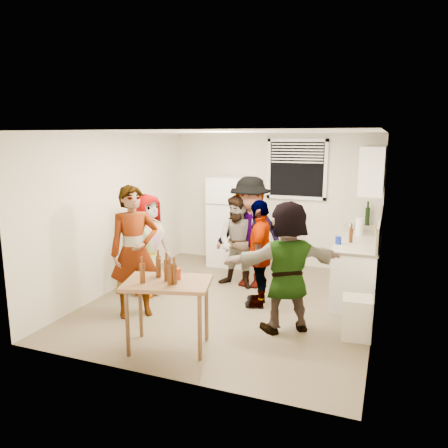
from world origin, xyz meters
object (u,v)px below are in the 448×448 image
at_px(guest_back_right, 249,286).
at_px(guest_orange, 285,329).
at_px(kettle, 358,231).
at_px(guest_stripe, 137,315).
at_px(beer_bottle_counter, 350,243).
at_px(trash_bin, 357,318).
at_px(serving_table, 169,347).
at_px(wine_bottle, 367,225).
at_px(blue_cup, 338,244).
at_px(beer_bottle_table, 167,281).
at_px(red_cup, 177,279).
at_px(guest_grey, 149,293).
at_px(guest_black, 259,305).
at_px(guest_back_left, 239,287).
at_px(refrigerator, 230,221).

xyz_separation_m(guest_back_right, guest_orange, (0.95, -1.44, 0.00)).
bearing_deg(kettle, guest_stripe, -120.25).
xyz_separation_m(beer_bottle_counter, trash_bin, (0.22, -1.26, -0.65)).
bearing_deg(serving_table, beer_bottle_counter, 52.24).
relative_size(wine_bottle, beer_bottle_counter, 1.49).
distance_m(blue_cup, guest_orange, 1.56).
height_order(beer_bottle_table, guest_back_right, beer_bottle_table).
bearing_deg(red_cup, beer_bottle_table, -127.69).
relative_size(beer_bottle_counter, guest_stripe, 0.12).
bearing_deg(kettle, guest_grey, -133.58).
bearing_deg(beer_bottle_table, beer_bottle_counter, 51.84).
bearing_deg(guest_black, guest_orange, 28.76).
relative_size(red_cup, guest_stripe, 0.07).
bearing_deg(guest_back_left, beer_bottle_counter, 7.42).
bearing_deg(beer_bottle_counter, blue_cup, -133.50).
bearing_deg(guest_back_right, beer_bottle_counter, 3.27).
height_order(guest_back_left, guest_orange, guest_back_left).
relative_size(beer_bottle_table, guest_grey, 0.15).
height_order(beer_bottle_counter, guest_back_left, beer_bottle_counter).
height_order(blue_cup, guest_stripe, blue_cup).
distance_m(guest_back_left, guest_back_right, 0.19).
bearing_deg(guest_black, blue_cup, 104.86).
xyz_separation_m(refrigerator, guest_back_right, (0.76, -1.10, -0.85)).
distance_m(blue_cup, red_cup, 2.59).
xyz_separation_m(beer_bottle_table, guest_grey, (-1.15, 1.51, -0.82)).
distance_m(guest_stripe, guest_black, 1.77).
distance_m(beer_bottle_table, guest_grey, 2.07).
xyz_separation_m(refrigerator, guest_stripe, (-0.34, -2.82, -0.85)).
relative_size(beer_bottle_counter, guest_back_left, 0.14).
bearing_deg(trash_bin, wine_bottle, 91.51).
relative_size(blue_cup, guest_back_left, 0.08).
distance_m(red_cup, guest_back_left, 2.34).
relative_size(kettle, blue_cup, 1.95).
bearing_deg(guest_back_left, serving_table, -84.96).
xyz_separation_m(serving_table, guest_black, (0.60, 1.67, 0.00)).
bearing_deg(guest_grey, beer_bottle_table, -124.29).
relative_size(guest_stripe, guest_orange, 1.08).
distance_m(trash_bin, guest_back_right, 2.27).
bearing_deg(beer_bottle_counter, trash_bin, -80.06).
distance_m(kettle, guest_grey, 3.58).
relative_size(wine_bottle, red_cup, 2.51).
distance_m(red_cup, guest_stripe, 1.38).
height_order(kettle, guest_black, kettle).
relative_size(refrigerator, guest_back_right, 0.93).
bearing_deg(guest_orange, guest_grey, -46.55).
relative_size(refrigerator, beer_bottle_table, 6.93).
distance_m(beer_bottle_counter, red_cup, 2.82).
bearing_deg(guest_black, trash_bin, 56.68).
xyz_separation_m(blue_cup, guest_orange, (-0.48, -1.18, -0.90)).
bearing_deg(guest_grey, guest_back_right, -38.72).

